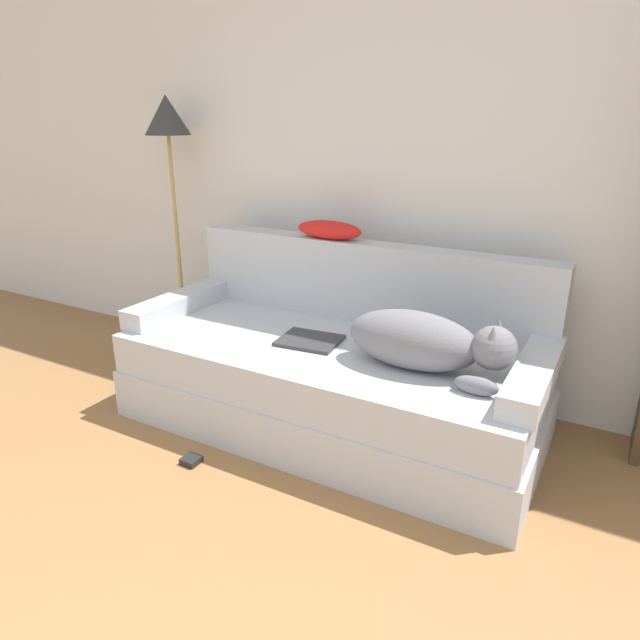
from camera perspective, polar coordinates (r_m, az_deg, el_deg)
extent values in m
cube|color=silver|center=(3.12, 11.38, 16.41)|extent=(8.13, 0.06, 2.70)
cube|color=#B2B7BC|center=(2.96, 0.96, -8.24)|extent=(2.07, 0.94, 0.25)
cube|color=#B2B7BC|center=(2.85, 0.89, -4.25)|extent=(2.03, 0.90, 0.21)
cube|color=#B2B7BC|center=(3.08, 4.52, 3.86)|extent=(2.03, 0.15, 0.43)
cube|color=#B2B7BC|center=(3.33, -13.83, 1.67)|extent=(0.15, 0.75, 0.11)
cube|color=#B2B7BC|center=(2.51, 20.63, -5.14)|extent=(0.15, 0.75, 0.11)
ellipsoid|color=slate|center=(2.54, 9.25, -1.97)|extent=(0.60, 0.28, 0.26)
sphere|color=slate|center=(2.44, 17.00, -2.71)|extent=(0.19, 0.19, 0.19)
cone|color=slate|center=(2.37, 16.88, -1.57)|extent=(0.06, 0.06, 0.08)
cone|color=slate|center=(2.46, 17.43, -0.80)|extent=(0.06, 0.06, 0.08)
ellipsoid|color=slate|center=(2.38, 15.36, -6.34)|extent=(0.18, 0.07, 0.08)
cube|color=#2D2D30|center=(2.82, -1.05, -2.06)|extent=(0.32, 0.27, 0.02)
ellipsoid|color=red|center=(3.10, 0.93, 9.01)|extent=(0.38, 0.15, 0.10)
cylinder|color=tan|center=(4.04, -13.19, -2.54)|extent=(0.23, 0.23, 0.02)
cylinder|color=tan|center=(3.84, -14.02, 7.16)|extent=(0.02, 0.02, 1.38)
cone|color=#333333|center=(3.75, -15.10, 19.20)|extent=(0.28, 0.28, 0.23)
cube|color=black|center=(2.78, -12.76, -13.53)|extent=(0.08, 0.08, 0.03)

